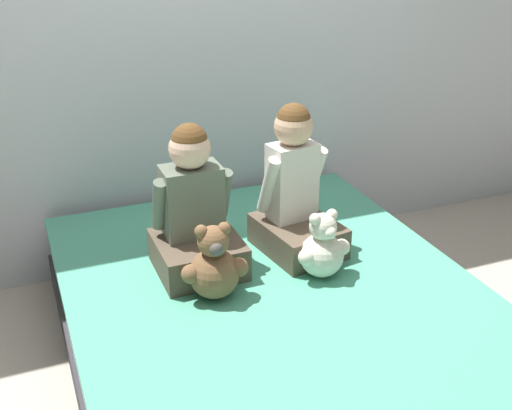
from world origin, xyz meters
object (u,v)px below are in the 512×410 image
object	(u,v)px
bed	(272,325)
child_on_right	(295,195)
teddy_bear_held_by_left_child	(214,267)
child_on_left	(194,215)
teddy_bear_held_by_right_child	(322,249)

from	to	relation	value
bed	child_on_right	xyz separation A→B (m)	(0.21, 0.27, 0.45)
teddy_bear_held_by_left_child	bed	bearing A→B (deg)	2.18
child_on_left	bed	bearing A→B (deg)	-48.03
child_on_right	teddy_bear_held_by_right_child	world-z (taller)	child_on_right
bed	child_on_right	world-z (taller)	child_on_right
child_on_left	child_on_right	size ratio (longest dim) A/B	0.95
child_on_left	child_on_right	bearing A→B (deg)	-0.30
child_on_left	teddy_bear_held_by_right_child	size ratio (longest dim) A/B	2.16
bed	child_on_right	size ratio (longest dim) A/B	2.99
teddy_bear_held_by_left_child	teddy_bear_held_by_right_child	bearing A→B (deg)	4.67
teddy_bear_held_by_left_child	child_on_right	bearing A→B (deg)	34.86
bed	teddy_bear_held_by_right_child	xyz separation A→B (m)	(0.22, 0.00, 0.31)
teddy_bear_held_by_right_child	teddy_bear_held_by_left_child	bearing A→B (deg)	170.95
child_on_right	teddy_bear_held_by_right_child	bearing A→B (deg)	-97.72
child_on_left	teddy_bear_held_by_left_child	distance (m)	0.27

